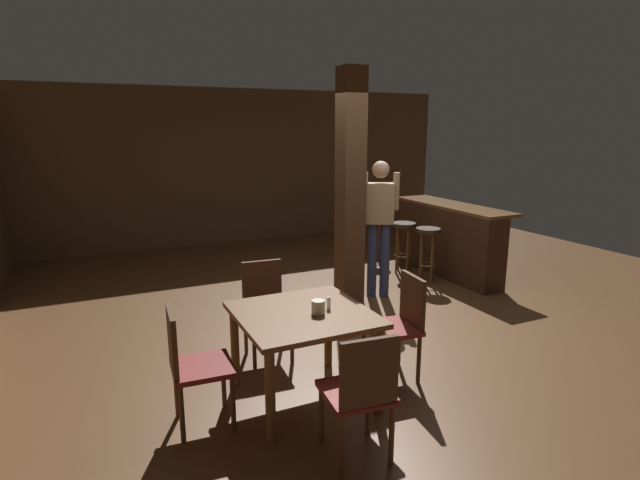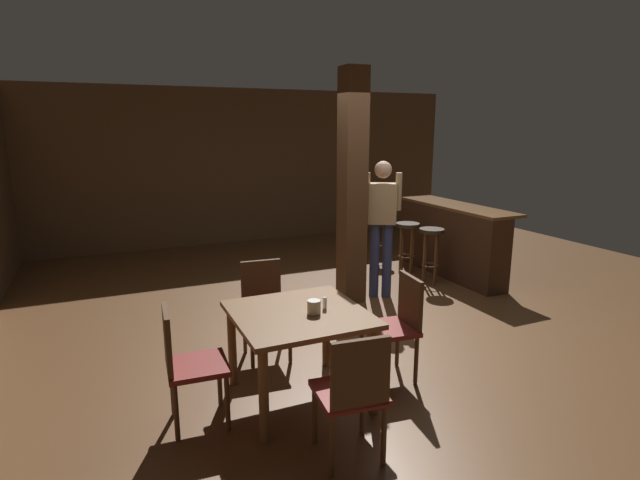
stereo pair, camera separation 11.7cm
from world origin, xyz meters
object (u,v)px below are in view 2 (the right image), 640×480
object	(u,v)px
chair_west	(186,360)
bar_stool_near	(431,243)
salt_shaker	(325,303)
standing_person	(382,219)
chair_east	(397,322)
napkin_cup	(314,307)
bar_counter	(450,240)
chair_south	(353,390)
bar_stool_far	(380,226)
chair_north	(264,304)
bar_stool_mid	(407,236)
dining_table	(299,326)

from	to	relation	value
chair_west	bar_stool_near	size ratio (longest dim) A/B	1.15
salt_shaker	standing_person	bearing A→B (deg)	49.07
chair_east	napkin_cup	distance (m)	0.85
bar_counter	chair_south	bearing A→B (deg)	-135.71
bar_stool_far	chair_east	bearing A→B (deg)	-118.49
standing_person	bar_stool_near	world-z (taller)	standing_person
chair_west	bar_counter	xyz separation A→B (m)	(4.13, 2.32, 0.02)
salt_shaker	chair_west	bearing A→B (deg)	179.87
chair_north	bar_counter	size ratio (longest dim) A/B	0.43
chair_west	standing_person	size ratio (longest dim) A/B	0.52
chair_south	standing_person	xyz separation A→B (m)	(1.83, 2.73, 0.50)
salt_shaker	standing_person	xyz separation A→B (m)	(1.64, 1.89, 0.23)
salt_shaker	bar_stool_mid	size ratio (longest dim) A/B	0.13
dining_table	bar_stool_far	xyz separation A→B (m)	(2.75, 3.41, -0.05)
napkin_cup	salt_shaker	distance (m)	0.13
chair_north	bar_stool_near	distance (m)	3.01
chair_west	standing_person	xyz separation A→B (m)	(2.72, 1.89, 0.50)
dining_table	bar_counter	distance (m)	4.00
bar_stool_near	bar_stool_mid	world-z (taller)	bar_stool_near
dining_table	bar_stool_mid	size ratio (longest dim) A/B	1.33
standing_person	bar_stool_mid	distance (m)	1.25
chair_west	chair_east	xyz separation A→B (m)	(1.76, 0.00, 0.00)
chair_south	bar_stool_far	distance (m)	5.07
chair_east	salt_shaker	world-z (taller)	chair_east
dining_table	chair_south	distance (m)	0.87
napkin_cup	bar_stool_near	bearing A→B (deg)	38.70
standing_person	bar_stool_mid	world-z (taller)	standing_person
chair_north	dining_table	bearing A→B (deg)	-89.33
chair_north	bar_stool_near	world-z (taller)	chair_north
bar_stool_mid	chair_east	bearing A→B (deg)	-125.13
bar_counter	bar_stool_near	distance (m)	0.57
chair_east	standing_person	bearing A→B (deg)	63.06
standing_person	bar_counter	distance (m)	1.55
chair_east	standing_person	distance (m)	2.17
salt_shaker	bar_stool_near	distance (m)	3.28
bar_stool_mid	bar_stool_far	distance (m)	0.79
standing_person	bar_stool_near	bearing A→B (deg)	11.38
chair_north	bar_stool_far	distance (m)	3.76
bar_stool_near	napkin_cup	bearing A→B (deg)	-141.30
bar_stool_mid	bar_stool_far	bearing A→B (deg)	89.83
standing_person	bar_counter	xyz separation A→B (m)	(1.42, 0.43, -0.48)
bar_stool_near	bar_stool_mid	size ratio (longest dim) A/B	1.03
standing_person	bar_stool_mid	bearing A→B (deg)	40.02
dining_table	chair_north	size ratio (longest dim) A/B	1.12
standing_person	bar_stool_near	size ratio (longest dim) A/B	2.22
chair_west	chair_north	xyz separation A→B (m)	(0.86, 0.88, 0.00)
chair_west	bar_stool_near	xyz separation A→B (m)	(3.62, 2.07, 0.07)
chair_north	standing_person	distance (m)	2.17
chair_east	chair_south	size ratio (longest dim) A/B	1.00
salt_shaker	bar_stool_far	xyz separation A→B (m)	(2.54, 3.43, -0.21)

